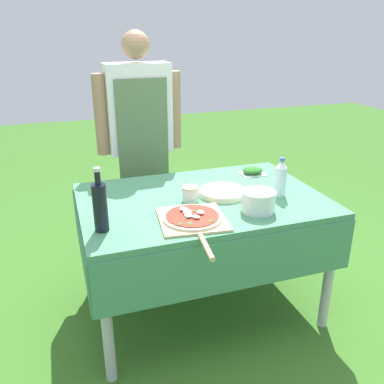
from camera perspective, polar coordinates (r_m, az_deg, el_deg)
ground_plane at (r=2.65m, az=1.23°, el=-15.63°), size 12.00×12.00×0.00m
prep_table at (r=2.32m, az=1.36°, el=-2.88°), size 1.36×0.93×0.74m
person_cook at (r=2.90m, az=-7.34°, el=8.49°), size 0.61×0.21×1.62m
pizza_on_peel at (r=1.99m, az=0.11°, el=-3.78°), size 0.36×0.57×0.05m
oil_bottle at (r=1.91m, az=-12.77°, el=-1.95°), size 0.07×0.07×0.31m
water_bottle at (r=2.33m, az=12.34°, el=1.92°), size 0.07×0.07×0.22m
herb_container at (r=2.67m, az=8.50°, el=2.94°), size 0.16×0.14×0.05m
mixing_tub at (r=2.12m, az=9.25°, el=-1.26°), size 0.18×0.18×0.11m
plate_stack at (r=2.31m, az=4.33°, el=-0.07°), size 0.27×0.27×0.03m
sauce_jar at (r=2.22m, az=-0.23°, el=-0.37°), size 0.09×0.09×0.08m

